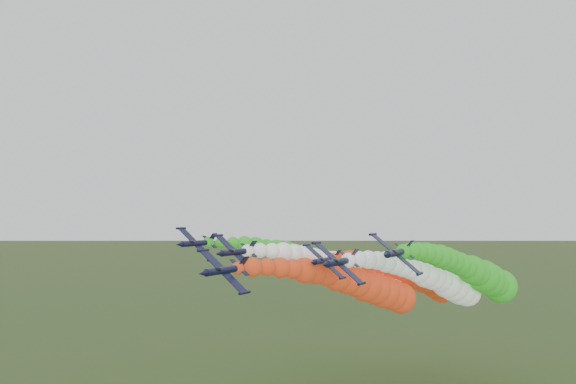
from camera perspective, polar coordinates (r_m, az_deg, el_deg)
name	(u,v)px	position (r m, az deg, el deg)	size (l,w,h in m)	color
jet_lead	(367,287)	(135.16, 7.99, -9.51)	(14.09, 81.10, 20.35)	#111333
jet_inner_left	(359,272)	(150.01, 7.20, -8.07)	(14.14, 81.15, 20.40)	#111333
jet_inner_right	(442,281)	(141.83, 15.33, -8.73)	(13.73, 80.74, 19.99)	#111333
jet_outer_left	(324,265)	(159.92, 3.64, -7.38)	(14.16, 81.17, 20.42)	#111333
jet_outer_right	(480,275)	(147.07, 18.90, -8.01)	(14.51, 81.52, 20.77)	#111333
jet_trail	(420,279)	(163.86, 13.25, -8.55)	(14.61, 81.62, 20.87)	#111333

